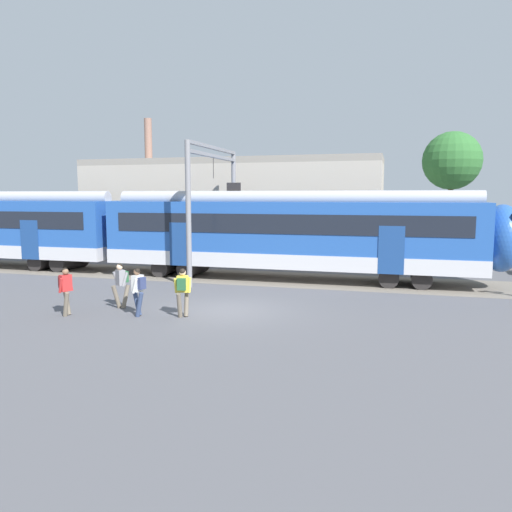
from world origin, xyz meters
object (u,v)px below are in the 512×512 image
object	(u,v)px
commuter_train	(130,230)
pedestrian_yellow	(183,288)
pedestrian_grey	(121,282)
pedestrian_white	(138,288)
pedestrian_red	(65,287)

from	to	relation	value
commuter_train	pedestrian_yellow	world-z (taller)	commuter_train
pedestrian_grey	pedestrian_white	distance (m)	1.53
pedestrian_red	pedestrian_yellow	size ratio (longest dim) A/B	1.00
commuter_train	pedestrian_yellow	bearing A→B (deg)	-51.30
pedestrian_yellow	pedestrian_red	bearing A→B (deg)	-167.46
pedestrian_red	pedestrian_white	distance (m)	2.51
pedestrian_white	pedestrian_red	bearing A→B (deg)	-166.50
commuter_train	pedestrian_red	xyz separation A→B (m)	(2.82, -9.31, -1.26)
pedestrian_grey	commuter_train	bearing A→B (deg)	117.45
commuter_train	pedestrian_white	distance (m)	10.27
pedestrian_red	pedestrian_yellow	world-z (taller)	same
commuter_train	pedestrian_white	size ratio (longest dim) A/B	22.83
commuter_train	pedestrian_red	world-z (taller)	commuter_train
pedestrian_red	pedestrian_grey	size ratio (longest dim) A/B	1.00
pedestrian_white	pedestrian_grey	bearing A→B (deg)	142.34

